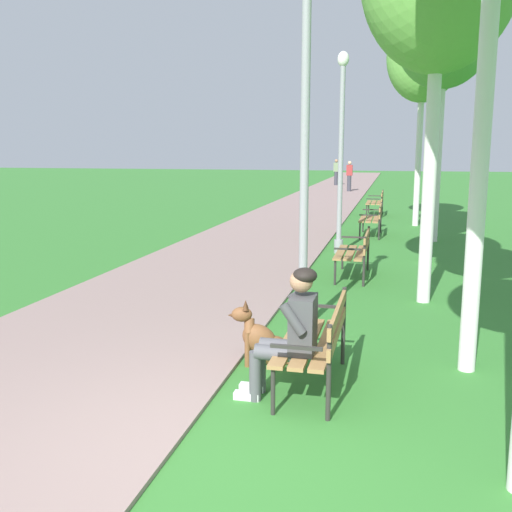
# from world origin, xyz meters

# --- Properties ---
(ground_plane) EXTENTS (120.00, 120.00, 0.00)m
(ground_plane) POSITION_xyz_m (0.00, 0.00, 0.00)
(ground_plane) COLOR #33752D
(paved_path) EXTENTS (3.58, 60.00, 0.04)m
(paved_path) POSITION_xyz_m (-2.14, 24.00, 0.02)
(paved_path) COLOR gray
(paved_path) RESTS_ON ground
(park_bench_near) EXTENTS (0.55, 1.50, 0.85)m
(park_bench_near) POSITION_xyz_m (0.55, 1.51, 0.51)
(park_bench_near) COLOR olive
(park_bench_near) RESTS_ON ground
(park_bench_mid) EXTENTS (0.55, 1.50, 0.85)m
(park_bench_mid) POSITION_xyz_m (0.56, 6.63, 0.51)
(park_bench_mid) COLOR olive
(park_bench_mid) RESTS_ON ground
(park_bench_far) EXTENTS (0.55, 1.50, 0.85)m
(park_bench_far) POSITION_xyz_m (0.65, 11.94, 0.51)
(park_bench_far) COLOR olive
(park_bench_far) RESTS_ON ground
(park_bench_furthest) EXTENTS (0.55, 1.50, 0.85)m
(park_bench_furthest) POSITION_xyz_m (0.56, 16.93, 0.51)
(park_bench_furthest) COLOR olive
(park_bench_furthest) RESTS_ON ground
(person_seated_on_near_bench) EXTENTS (0.74, 0.49, 1.25)m
(person_seated_on_near_bench) POSITION_xyz_m (0.35, 1.17, 0.68)
(person_seated_on_near_bench) COLOR #4C4C51
(person_seated_on_near_bench) RESTS_ON ground
(dog_brown) EXTENTS (0.82, 0.37, 0.71)m
(dog_brown) POSITION_xyz_m (-0.09, 1.98, 0.26)
(dog_brown) COLOR brown
(dog_brown) RESTS_ON ground
(lamp_post_near) EXTENTS (0.24, 0.24, 4.54)m
(lamp_post_near) POSITION_xyz_m (0.11, 3.35, 2.35)
(lamp_post_near) COLOR gray
(lamp_post_near) RESTS_ON ground
(lamp_post_mid) EXTENTS (0.24, 0.24, 4.31)m
(lamp_post_mid) POSITION_xyz_m (0.02, 9.09, 2.23)
(lamp_post_mid) COLOR gray
(lamp_post_mid) RESTS_ON ground
(birch_tree_fourth) EXTENTS (1.45, 1.42, 6.46)m
(birch_tree_fourth) POSITION_xyz_m (1.84, 8.50, 4.92)
(birch_tree_fourth) COLOR silver
(birch_tree_fourth) RESTS_ON ground
(birch_tree_fifth) EXTENTS (2.18, 2.38, 5.98)m
(birch_tree_fifth) POSITION_xyz_m (2.16, 11.35, 4.79)
(birch_tree_fifth) COLOR silver
(birch_tree_fifth) RESTS_ON ground
(birch_tree_sixth) EXTENTS (2.08, 1.83, 6.22)m
(birch_tree_sixth) POSITION_xyz_m (1.81, 14.40, 4.88)
(birch_tree_sixth) COLOR silver
(birch_tree_sixth) RESTS_ON ground
(pedestrian_distant) EXTENTS (0.32, 0.22, 1.65)m
(pedestrian_distant) POSITION_xyz_m (-1.28, 28.16, 0.84)
(pedestrian_distant) COLOR #383842
(pedestrian_distant) RESTS_ON ground
(pedestrian_further_distant) EXTENTS (0.32, 0.22, 1.65)m
(pedestrian_further_distant) POSITION_xyz_m (-2.53, 33.43, 0.84)
(pedestrian_further_distant) COLOR #383842
(pedestrian_further_distant) RESTS_ON ground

